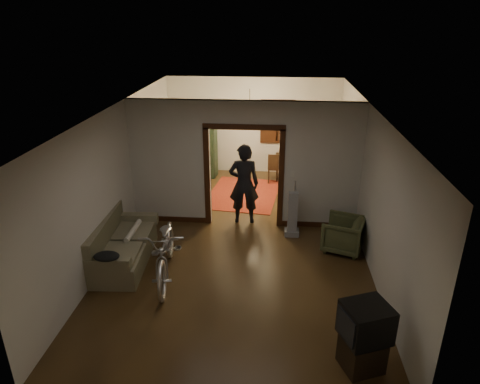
# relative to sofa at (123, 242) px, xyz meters

# --- Properties ---
(floor) EXTENTS (5.00, 8.50, 0.01)m
(floor) POSITION_rel_sofa_xyz_m (2.15, 1.12, -0.44)
(floor) COLOR #31200F
(floor) RESTS_ON ground
(ceiling) EXTENTS (5.00, 8.50, 0.01)m
(ceiling) POSITION_rel_sofa_xyz_m (2.15, 1.12, 2.36)
(ceiling) COLOR white
(ceiling) RESTS_ON floor
(wall_back) EXTENTS (5.00, 0.02, 2.80)m
(wall_back) POSITION_rel_sofa_xyz_m (2.15, 5.37, 0.96)
(wall_back) COLOR beige
(wall_back) RESTS_ON floor
(wall_left) EXTENTS (0.02, 8.50, 2.80)m
(wall_left) POSITION_rel_sofa_xyz_m (-0.35, 1.12, 0.96)
(wall_left) COLOR beige
(wall_left) RESTS_ON floor
(wall_right) EXTENTS (0.02, 8.50, 2.80)m
(wall_right) POSITION_rel_sofa_xyz_m (4.65, 1.12, 0.96)
(wall_right) COLOR beige
(wall_right) RESTS_ON floor
(partition_wall) EXTENTS (5.00, 0.14, 2.80)m
(partition_wall) POSITION_rel_sofa_xyz_m (2.15, 1.87, 0.96)
(partition_wall) COLOR beige
(partition_wall) RESTS_ON floor
(door_casing) EXTENTS (1.74, 0.20, 2.32)m
(door_casing) POSITION_rel_sofa_xyz_m (2.15, 1.87, 0.66)
(door_casing) COLOR black
(door_casing) RESTS_ON floor
(far_window) EXTENTS (0.98, 0.06, 1.28)m
(far_window) POSITION_rel_sofa_xyz_m (2.85, 5.33, 1.11)
(far_window) COLOR black
(far_window) RESTS_ON wall_back
(chandelier) EXTENTS (0.24, 0.24, 0.24)m
(chandelier) POSITION_rel_sofa_xyz_m (2.15, 3.62, 1.91)
(chandelier) COLOR #FFE0A5
(chandelier) RESTS_ON ceiling
(light_switch) EXTENTS (0.08, 0.01, 0.12)m
(light_switch) POSITION_rel_sofa_xyz_m (3.20, 1.80, 0.81)
(light_switch) COLOR silver
(light_switch) RESTS_ON partition_wall
(sofa) EXTENTS (0.98, 1.96, 0.88)m
(sofa) POSITION_rel_sofa_xyz_m (0.00, 0.00, 0.00)
(sofa) COLOR brown
(sofa) RESTS_ON floor
(rolled_paper) EXTENTS (0.10, 0.82, 0.10)m
(rolled_paper) POSITION_rel_sofa_xyz_m (0.10, 0.30, 0.09)
(rolled_paper) COLOR beige
(rolled_paper) RESTS_ON sofa
(jacket) EXTENTS (0.43, 0.33, 0.13)m
(jacket) POSITION_rel_sofa_xyz_m (0.05, -0.91, 0.24)
(jacket) COLOR black
(jacket) RESTS_ON sofa
(bicycle) EXTENTS (1.03, 2.18, 1.10)m
(bicycle) POSITION_rel_sofa_xyz_m (0.93, -0.38, 0.11)
(bicycle) COLOR silver
(bicycle) RESTS_ON floor
(armchair) EXTENTS (0.97, 0.96, 0.70)m
(armchair) POSITION_rel_sofa_xyz_m (4.22, 0.84, -0.09)
(armchair) COLOR #414728
(armchair) RESTS_ON floor
(tv_stand) EXTENTS (0.64, 0.61, 0.46)m
(tv_stand) POSITION_rel_sofa_xyz_m (4.06, -2.31, -0.21)
(tv_stand) COLOR black
(tv_stand) RESTS_ON floor
(crt_tv) EXTENTS (0.73, 0.69, 0.50)m
(crt_tv) POSITION_rel_sofa_xyz_m (4.06, -2.31, 0.31)
(crt_tv) COLOR black
(crt_tv) RESTS_ON tv_stand
(vacuum) EXTENTS (0.33, 0.28, 1.00)m
(vacuum) POSITION_rel_sofa_xyz_m (3.23, 1.37, 0.06)
(vacuum) COLOR gray
(vacuum) RESTS_ON floor
(person) EXTENTS (0.70, 0.48, 1.85)m
(person) POSITION_rel_sofa_xyz_m (2.14, 1.95, 0.48)
(person) COLOR black
(person) RESTS_ON floor
(oriental_rug) EXTENTS (2.01, 2.49, 0.02)m
(oriental_rug) POSITION_rel_sofa_xyz_m (2.01, 3.54, -0.43)
(oriental_rug) COLOR maroon
(oriental_rug) RESTS_ON floor
(locker) EXTENTS (0.85, 0.54, 1.59)m
(locker) POSITION_rel_sofa_xyz_m (0.71, 4.86, 0.36)
(locker) COLOR black
(locker) RESTS_ON floor
(globe) EXTENTS (0.29, 0.29, 0.29)m
(globe) POSITION_rel_sofa_xyz_m (0.71, 4.86, 1.50)
(globe) COLOR #1E5972
(globe) RESTS_ON locker
(desk) EXTENTS (1.05, 0.74, 0.71)m
(desk) POSITION_rel_sofa_xyz_m (3.32, 4.74, -0.09)
(desk) COLOR black
(desk) RESTS_ON floor
(desk_chair) EXTENTS (0.47, 0.47, 0.87)m
(desk_chair) POSITION_rel_sofa_xyz_m (2.82, 4.51, -0.01)
(desk_chair) COLOR black
(desk_chair) RESTS_ON floor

